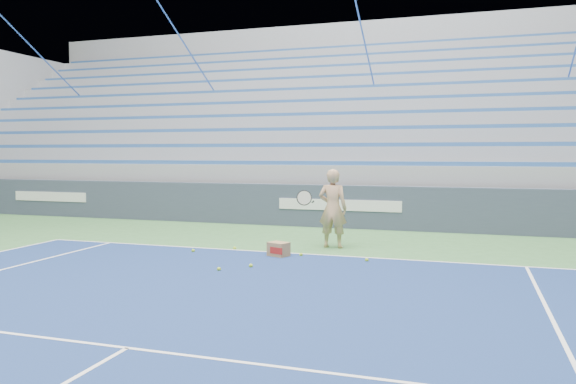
{
  "coord_description": "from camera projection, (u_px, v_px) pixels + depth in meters",
  "views": [
    {
      "loc": [
        3.17,
        1.76,
        1.93
      ],
      "look_at": [
        -0.28,
        12.38,
        1.15
      ],
      "focal_mm": 35.0,
      "sensor_mm": 36.0,
      "label": 1
    }
  ],
  "objects": [
    {
      "name": "tennis_ball_2",
      "position": [
        286.0,
        250.0,
        10.98
      ],
      "size": [
        0.07,
        0.07,
        0.07
      ],
      "primitive_type": "sphere",
      "color": "#A8D02A",
      "rests_on": "ground"
    },
    {
      "name": "tennis_ball_1",
      "position": [
        251.0,
        266.0,
        9.43
      ],
      "size": [
        0.07,
        0.07,
        0.07
      ],
      "primitive_type": "sphere",
      "color": "#A8D02A",
      "rests_on": "ground"
    },
    {
      "name": "sponsor_barrier",
      "position": [
        340.0,
        206.0,
        14.48
      ],
      "size": [
        30.0,
        0.32,
        1.1
      ],
      "color": "#353E51",
      "rests_on": "ground"
    },
    {
      "name": "tennis_ball_5",
      "position": [
        276.0,
        255.0,
        10.48
      ],
      "size": [
        0.07,
        0.07,
        0.07
      ],
      "primitive_type": "sphere",
      "color": "#A8D02A",
      "rests_on": "ground"
    },
    {
      "name": "tennis_ball_7",
      "position": [
        193.0,
        251.0,
        10.89
      ],
      "size": [
        0.07,
        0.07,
        0.07
      ],
      "primitive_type": "sphere",
      "color": "#A8D02A",
      "rests_on": "ground"
    },
    {
      "name": "tennis_player",
      "position": [
        332.0,
        208.0,
        11.38
      ],
      "size": [
        0.9,
        0.81,
        1.61
      ],
      "color": "tan",
      "rests_on": "ground"
    },
    {
      "name": "tennis_ball_6",
      "position": [
        219.0,
        269.0,
        9.16
      ],
      "size": [
        0.07,
        0.07,
        0.07
      ],
      "primitive_type": "sphere",
      "color": "#A8D02A",
      "rests_on": "ground"
    },
    {
      "name": "bleachers",
      "position": [
        376.0,
        141.0,
        19.78
      ],
      "size": [
        31.0,
        9.15,
        7.3
      ],
      "color": "#919399",
      "rests_on": "ground"
    },
    {
      "name": "tennis_ball_4",
      "position": [
        235.0,
        248.0,
        11.18
      ],
      "size": [
        0.07,
        0.07,
        0.07
      ],
      "primitive_type": "sphere",
      "color": "#A8D02A",
      "rests_on": "ground"
    },
    {
      "name": "tennis_ball_3",
      "position": [
        301.0,
        255.0,
        10.46
      ],
      "size": [
        0.07,
        0.07,
        0.07
      ],
      "primitive_type": "sphere",
      "color": "#A8D02A",
      "rests_on": "ground"
    },
    {
      "name": "tennis_ball_0",
      "position": [
        367.0,
        260.0,
        9.95
      ],
      "size": [
        0.07,
        0.07,
        0.07
      ],
      "primitive_type": "sphere",
      "color": "#A8D02A",
      "rests_on": "ground"
    },
    {
      "name": "ball_box",
      "position": [
        279.0,
        249.0,
        10.44
      ],
      "size": [
        0.43,
        0.39,
        0.27
      ],
      "color": "#957148",
      "rests_on": "ground"
    }
  ]
}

